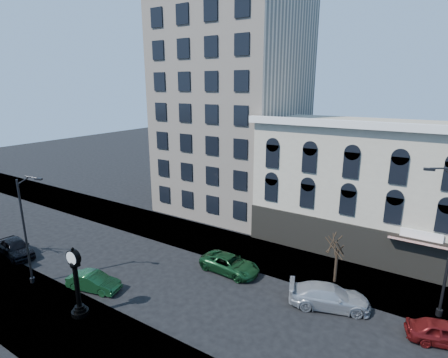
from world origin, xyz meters
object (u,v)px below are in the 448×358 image
Objects in this scene: street_lamp_near at (28,202)px; car_near_a at (16,248)px; street_clock at (77,285)px; car_near_b at (94,282)px.

street_lamp_near reaches higher than car_near_a.
street_clock is at bearing -91.15° from car_near_a.
car_near_a is 10.72m from car_near_b.
street_clock is at bearing -158.49° from car_near_b.
car_near_a is (-12.59, 2.36, -1.55)m from street_clock.
street_lamp_near is at bearing 169.17° from street_clock.
car_near_b is (10.72, 0.23, -0.14)m from car_near_a.
car_near_a is at bearing 165.38° from street_clock.
street_lamp_near reaches higher than car_near_b.
car_near_a is (-6.49, 1.63, -6.05)m from street_lamp_near.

